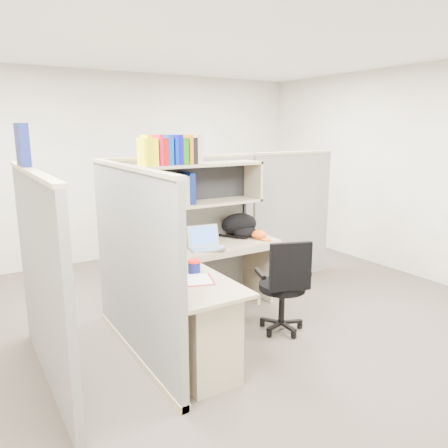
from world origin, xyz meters
TOP-DOWN VIEW (x-y plane):
  - ground at (0.00, 0.00)m, footprint 6.00×6.00m
  - room_shell at (0.00, 0.00)m, footprint 6.00×6.00m
  - cubicle at (-0.37, 0.45)m, footprint 3.79×1.84m
  - desk at (-0.41, -0.29)m, footprint 1.74×1.75m
  - laptop at (-0.00, 0.38)m, footprint 0.38×0.38m
  - backpack at (0.60, 0.64)m, footprint 0.50×0.43m
  - orange_cap at (0.70, 0.46)m, footprint 0.20×0.22m
  - snack_canister at (-0.44, -0.19)m, footprint 0.11×0.11m
  - tissue_box at (-0.78, -0.48)m, footprint 0.13×0.13m
  - mouse at (0.13, 0.32)m, footprint 0.10×0.06m
  - paper_cup at (-0.00, 0.69)m, footprint 0.08×0.08m
  - book_stack at (0.26, 0.84)m, footprint 0.17×0.22m
  - loose_paper at (-0.50, -0.36)m, footprint 0.27×0.31m
  - task_chair at (0.44, -0.30)m, footprint 0.54×0.50m

SIDE VIEW (x-z plane):
  - ground at x=0.00m, z-range 0.00..0.00m
  - task_chair at x=0.44m, z-range -0.14..0.79m
  - desk at x=-0.41m, z-range 0.07..0.80m
  - loose_paper at x=-0.50m, z-range 0.73..0.73m
  - mouse at x=0.13m, z-range 0.73..0.77m
  - orange_cap at x=0.70m, z-range 0.73..0.82m
  - paper_cup at x=0.00m, z-range 0.73..0.82m
  - book_stack at x=0.26m, z-range 0.73..0.83m
  - snack_canister at x=-0.44m, z-range 0.73..0.84m
  - tissue_box at x=-0.78m, z-range 0.73..0.92m
  - laptop at x=0.00m, z-range 0.73..0.96m
  - backpack at x=0.60m, z-range 0.73..0.98m
  - cubicle at x=-0.37m, z-range -0.07..1.88m
  - room_shell at x=0.00m, z-range -1.38..4.62m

